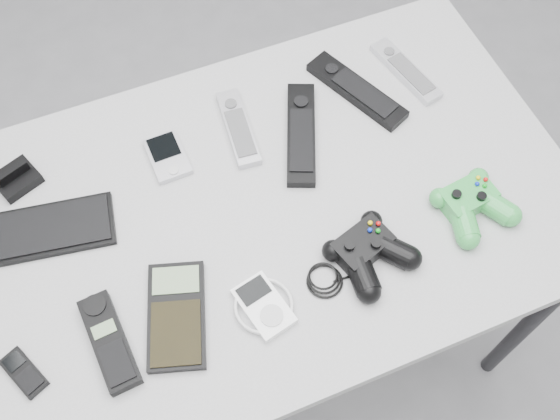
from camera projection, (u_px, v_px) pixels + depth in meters
name	position (u px, v px, depth m)	size (l,w,h in m)	color
floor	(271.00, 335.00, 1.91)	(3.50, 3.50, 0.00)	slate
desk	(273.00, 220.00, 1.29)	(1.15, 0.74, 0.77)	gray
pda_keyboard	(43.00, 230.00, 1.20)	(0.26, 0.11, 0.02)	black
dock_bracket	(15.00, 176.00, 1.24)	(0.08, 0.07, 0.04)	black
pda	(167.00, 156.00, 1.28)	(0.07, 0.11, 0.02)	#B0B0B7
remote_silver_a	(238.00, 127.00, 1.31)	(0.05, 0.19, 0.02)	#B0B0B7
remote_black_a	(301.00, 133.00, 1.30)	(0.06, 0.24, 0.02)	black
remote_black_b	(357.00, 90.00, 1.35)	(0.06, 0.23, 0.02)	black
remote_silver_b	(406.00, 71.00, 1.38)	(0.04, 0.19, 0.02)	#B9BAC0
mobile_phone	(24.00, 373.00, 1.07)	(0.04, 0.09, 0.01)	black
cordless_handset	(109.00, 342.00, 1.09)	(0.05, 0.17, 0.03)	black
calculator	(176.00, 315.00, 1.12)	(0.10, 0.19, 0.02)	black
mp3_player	(264.00, 306.00, 1.13)	(0.10, 0.11, 0.02)	white
controller_black	(368.00, 251.00, 1.16)	(0.24, 0.15, 0.05)	black
controller_green	(472.00, 203.00, 1.21)	(0.14, 0.15, 0.05)	#27902C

